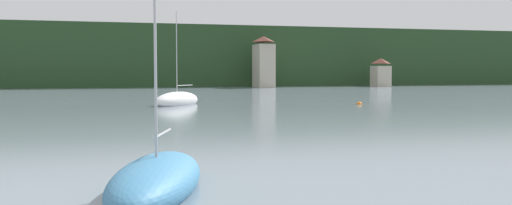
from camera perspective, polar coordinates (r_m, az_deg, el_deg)
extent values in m
cube|color=#264223|center=(138.35, -13.42, 4.42)|extent=(352.00, 62.70, 12.20)
ellipsoid|color=#264223|center=(153.87, -16.95, 3.58)|extent=(246.40, 43.89, 22.85)
cube|color=#BCB29E|center=(105.96, 0.79, 3.77)|extent=(3.11, 5.23, 8.18)
pyramid|color=brown|center=(106.11, 0.79, 6.52)|extent=(3.26, 5.49, 1.09)
cube|color=#BCB29E|center=(114.49, 12.66, 2.65)|extent=(3.07, 3.29, 4.14)
pyramid|color=brown|center=(114.49, 12.68, 4.18)|extent=(3.23, 3.45, 1.08)
ellipsoid|color=white|center=(54.28, -8.10, 0.18)|extent=(6.08, 6.59, 1.77)
cylinder|color=#B7B7BC|center=(54.22, -8.14, 4.98)|extent=(0.08, 0.08, 8.12)
cylinder|color=#ADADB2|center=(55.41, -7.32, 1.76)|extent=(1.89, 2.19, 0.07)
ellipsoid|color=teal|center=(15.95, -10.15, -7.92)|extent=(4.22, 7.09, 1.36)
cylinder|color=#B7B7BC|center=(15.66, -10.30, 6.45)|extent=(0.08, 0.08, 7.18)
cylinder|color=#ADADB2|center=(16.74, -9.46, -3.10)|extent=(0.70, 1.96, 0.07)
sphere|color=orange|center=(55.35, 10.54, -0.20)|extent=(0.55, 0.55, 0.55)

